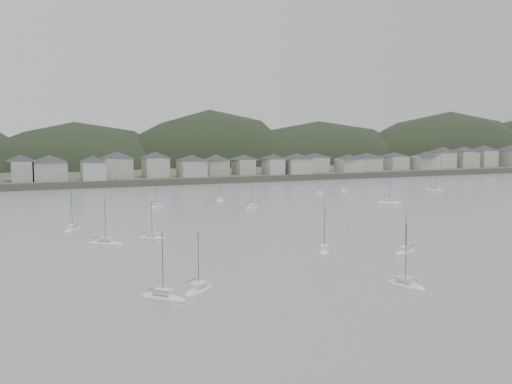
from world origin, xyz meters
name	(u,v)px	position (x,y,z in m)	size (l,w,h in m)	color
ground	(399,257)	(0.00, 0.00, 0.00)	(900.00, 900.00, 0.00)	slate
far_shore_land	(124,166)	(0.00, 295.00, 1.50)	(900.00, 250.00, 3.00)	#383D2D
forested_ridge	(140,190)	(4.83, 269.40, -11.28)	(851.55, 103.94, 102.57)	black
waterfront_town	(266,162)	(50.59, 183.34, 8.66)	(451.48, 28.46, 12.92)	gray
sailboat_lead	(435,190)	(93.66, 106.00, 0.17)	(6.80, 8.38, 11.34)	silver
moored_fleet	(191,224)	(-26.70, 56.02, 0.18)	(252.60, 177.85, 12.09)	silver
mooring_buoys	(242,215)	(-7.82, 67.01, 0.15)	(158.22, 116.01, 0.70)	gold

